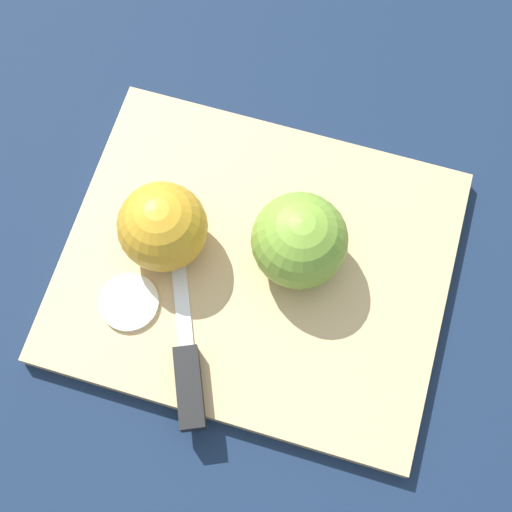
# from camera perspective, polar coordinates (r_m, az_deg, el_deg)

# --- Properties ---
(ground_plane) EXTENTS (4.00, 4.00, 0.00)m
(ground_plane) POSITION_cam_1_polar(r_m,az_deg,el_deg) (0.69, -0.00, -1.08)
(ground_plane) COLOR #14233D
(cutting_board) EXTENTS (0.37, 0.31, 0.02)m
(cutting_board) POSITION_cam_1_polar(r_m,az_deg,el_deg) (0.68, -0.00, -0.83)
(cutting_board) COLOR tan
(cutting_board) RESTS_ON ground_plane
(apple_half_left) EXTENTS (0.09, 0.09, 0.09)m
(apple_half_left) POSITION_cam_1_polar(r_m,az_deg,el_deg) (0.63, 3.52, 1.23)
(apple_half_left) COLOR olive
(apple_half_left) RESTS_ON cutting_board
(apple_half_right) EXTENTS (0.08, 0.08, 0.08)m
(apple_half_right) POSITION_cam_1_polar(r_m,az_deg,el_deg) (0.65, -7.47, 2.37)
(apple_half_right) COLOR gold
(apple_half_right) RESTS_ON cutting_board
(knife) EXTENTS (0.08, 0.16, 0.02)m
(knife) POSITION_cam_1_polar(r_m,az_deg,el_deg) (0.64, -5.41, -9.76)
(knife) COLOR silver
(knife) RESTS_ON cutting_board
(apple_slice) EXTENTS (0.06, 0.06, 0.01)m
(apple_slice) POSITION_cam_1_polar(r_m,az_deg,el_deg) (0.67, -10.11, -3.66)
(apple_slice) COLOR #EFE5C6
(apple_slice) RESTS_ON cutting_board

